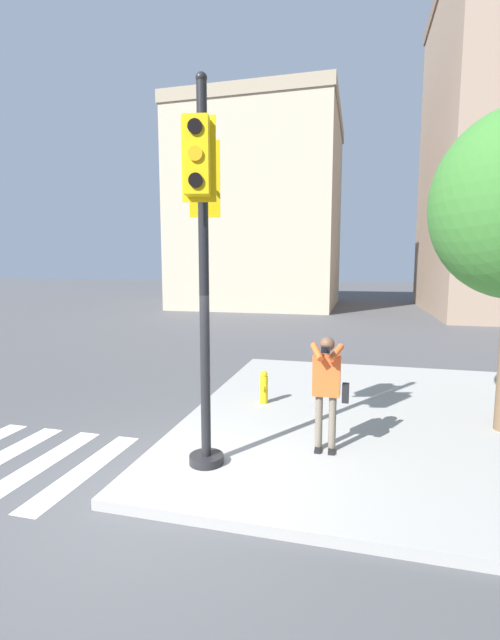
% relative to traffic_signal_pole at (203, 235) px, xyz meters
% --- Properties ---
extents(ground_plane, '(160.00, 160.00, 0.00)m').
position_rel_traffic_signal_pole_xyz_m(ground_plane, '(-0.50, -0.73, -3.29)').
color(ground_plane, '#4C4C4F').
extents(sidewalk_corner, '(8.00, 8.00, 0.14)m').
position_rel_traffic_signal_pole_xyz_m(sidewalk_corner, '(3.00, 2.77, -3.22)').
color(sidewalk_corner, '#9E9B96').
rests_on(sidewalk_corner, ground_plane).
extents(traffic_signal_pole, '(0.56, 1.17, 5.17)m').
position_rel_traffic_signal_pole_xyz_m(traffic_signal_pole, '(0.00, 0.00, 0.00)').
color(traffic_signal_pole, black).
rests_on(traffic_signal_pole, sidewalk_corner).
extents(person_photographer, '(0.58, 0.54, 1.72)m').
position_rel_traffic_signal_pole_xyz_m(person_photographer, '(1.60, 0.85, -2.12)').
color(person_photographer, black).
rests_on(person_photographer, sidewalk_corner).
extents(fire_hydrant, '(0.16, 0.22, 0.67)m').
position_rel_traffic_signal_pole_xyz_m(fire_hydrant, '(0.22, 2.80, -2.82)').
color(fire_hydrant, yellow).
rests_on(fire_hydrant, sidewalk_corner).
extents(building_left, '(10.93, 12.01, 13.66)m').
position_rel_traffic_signal_pole_xyz_m(building_left, '(-5.01, 26.06, 3.55)').
color(building_left, tan).
rests_on(building_left, ground_plane).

